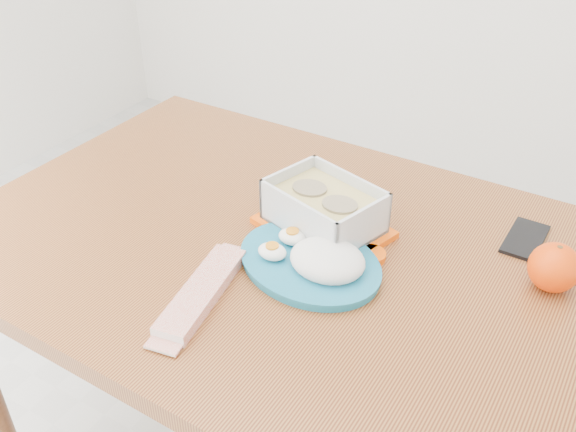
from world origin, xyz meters
The scene contains 6 objects.
dining_table centered at (0.16, 0.09, 0.66)m, with size 1.28×0.87×0.75m.
food_container centered at (0.20, 0.16, 0.80)m, with size 0.27×0.23×0.10m.
orange_fruit centered at (0.61, 0.20, 0.79)m, with size 0.09×0.09×0.09m, color #FF4705.
rice_plate centered at (0.24, 0.04, 0.77)m, with size 0.33×0.33×0.07m.
candy_bar centered at (0.11, -0.12, 0.76)m, with size 0.23×0.06×0.02m, color red.
smartphone centered at (0.54, 0.32, 0.75)m, with size 0.06×0.13×0.01m, color black.
Camera 1 is at (0.66, -0.75, 1.47)m, focal length 40.00 mm.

